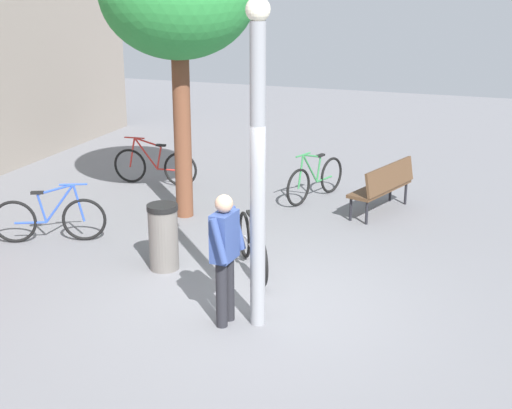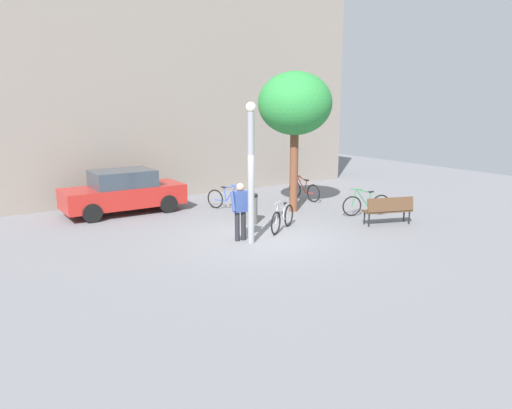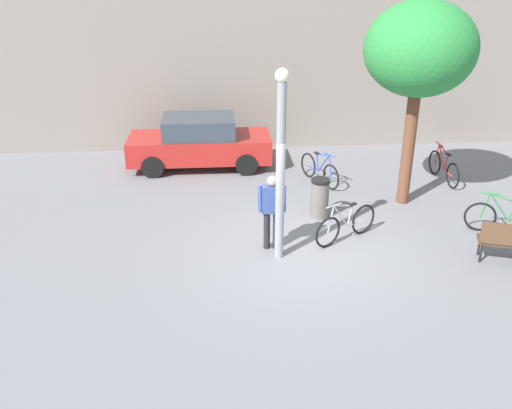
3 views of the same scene
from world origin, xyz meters
TOP-DOWN VIEW (x-y plane):
  - ground_plane at (0.00, 0.00)m, footprint 36.00×36.00m
  - lamppost at (-0.54, -0.23)m, footprint 0.28×0.28m
  - person_by_lamppost at (-0.66, 0.14)m, footprint 0.61×0.31m
  - park_bench at (4.29, -0.95)m, footprint 1.67×0.97m
  - bicycle_silver at (1.02, 0.39)m, footprint 1.56×1.01m
  - bicycle_blue at (1.07, 3.86)m, footprint 0.80×1.67m
  - bicycle_green at (4.71, 0.43)m, footprint 1.72×0.66m
  - bicycle_red at (4.59, 3.78)m, footprint 0.19×1.81m
  - trash_bin at (0.66, 1.64)m, footprint 0.45×0.45m

SIDE VIEW (x-z plane):
  - ground_plane at x=0.00m, z-range 0.00..0.00m
  - bicycle_silver at x=1.02m, z-range -0.10..0.87m
  - bicycle_blue at x=1.07m, z-range -0.10..0.87m
  - bicycle_green at x=4.71m, z-range -0.10..0.87m
  - bicycle_red at x=4.59m, z-range -0.10..0.87m
  - trash_bin at x=0.66m, z-range 0.00..0.99m
  - park_bench at x=4.29m, z-range 0.08..1.01m
  - person_by_lamppost at x=-0.66m, z-range 0.13..1.80m
  - lamppost at x=-0.54m, z-range 0.16..4.09m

